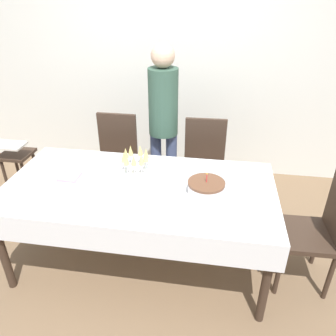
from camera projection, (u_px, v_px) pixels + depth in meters
The scene contains 14 objects.
ground_plane at pixel (143, 259), 2.82m from camera, with size 12.00×12.00×0.00m, color brown.
wall_back at pixel (173, 59), 3.65m from camera, with size 8.00×0.05×2.70m.
dining_table at pixel (139, 196), 2.51m from camera, with size 2.03×1.02×0.75m.
dining_chair_far_left at pixel (116, 158), 3.34m from camera, with size 0.42×0.42×0.96m.
dining_chair_far_right at pixel (204, 164), 3.22m from camera, with size 0.43×0.43×0.96m.
dining_chair_right_end at pixel (319, 226), 2.38m from camera, with size 0.43×0.43×0.96m.
birthday_cake at pixel (206, 188), 2.33m from camera, with size 0.26×0.26×0.18m.
champagne_tray at pixel (135, 160), 2.61m from camera, with size 0.29×0.29×0.18m.
plate_stack_main at pixel (135, 197), 2.27m from camera, with size 0.25×0.25×0.06m.
cake_knife at pixel (213, 210), 2.18m from camera, with size 0.30×0.03×0.00m.
fork_pile at pixel (59, 188), 2.40m from camera, with size 0.17×0.06×0.02m.
napkin_pile at pixel (70, 177), 2.56m from camera, with size 0.15×0.15×0.01m.
person_standing at pixel (163, 115), 3.12m from camera, with size 0.28×0.28×1.63m.
high_chair at pixel (17, 161), 3.37m from camera, with size 0.33×0.35×0.71m.
Camera 1 is at (0.54, -2.03, 2.06)m, focal length 35.00 mm.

